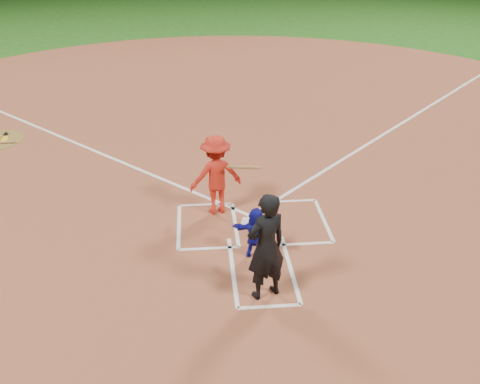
{
  "coord_description": "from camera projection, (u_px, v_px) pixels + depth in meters",
  "views": [
    {
      "loc": [
        -1.13,
        -9.94,
        6.03
      ],
      "look_at": [
        -0.3,
        -0.4,
        1.0
      ],
      "focal_mm": 40.0,
      "sensor_mm": 36.0,
      "label": 1
    }
  ],
  "objects": [
    {
      "name": "ground",
      "position": [
        252.0,
        223.0,
        11.66
      ],
      "size": [
        120.0,
        120.0,
        0.0
      ],
      "primitive_type": "plane",
      "color": "#1C5114",
      "rests_on": "ground"
    },
    {
      "name": "home_plate_dirt",
      "position": [
        232.0,
        126.0,
        16.95
      ],
      "size": [
        28.0,
        28.0,
        0.01
      ],
      "primitive_type": "cylinder",
      "color": "brown",
      "rests_on": "ground"
    },
    {
      "name": "home_plate",
      "position": [
        252.0,
        223.0,
        11.65
      ],
      "size": [
        0.6,
        0.6,
        0.02
      ],
      "primitive_type": "cylinder",
      "rotation": [
        0.0,
        0.0,
        3.14
      ],
      "color": "silver",
      "rests_on": "home_plate_dirt"
    },
    {
      "name": "on_deck_bat_a",
      "position": [
        2.0,
        136.0,
        16.09
      ],
      "size": [
        0.1,
        0.84,
        0.06
      ],
      "primitive_type": "cylinder",
      "rotation": [
        1.57,
        0.0,
        0.05
      ],
      "color": "olive",
      "rests_on": "on_deck_circle"
    },
    {
      "name": "on_deck_bat_c",
      "position": [
        1.0,
        142.0,
        15.62
      ],
      "size": [
        0.84,
        0.1,
        0.06
      ],
      "primitive_type": "cylinder",
      "rotation": [
        1.57,
        0.0,
        1.61
      ],
      "color": "olive",
      "rests_on": "on_deck_circle"
    },
    {
      "name": "bat_weight_donut",
      "position": [
        5.0,
        134.0,
        16.23
      ],
      "size": [
        0.19,
        0.19,
        0.05
      ],
      "primitive_type": "torus",
      "color": "black",
      "rests_on": "on_deck_circle"
    },
    {
      "name": "catcher",
      "position": [
        256.0,
        233.0,
        10.3
      ],
      "size": [
        1.03,
        0.6,
        1.06
      ],
      "primitive_type": "imported",
      "rotation": [
        0.0,
        0.0,
        2.82
      ],
      "color": "#121398",
      "rests_on": "home_plate_dirt"
    },
    {
      "name": "umpire",
      "position": [
        266.0,
        247.0,
        9.01
      ],
      "size": [
        0.87,
        0.74,
        2.01
      ],
      "primitive_type": "imported",
      "rotation": [
        0.0,
        0.0,
        3.56
      ],
      "color": "black",
      "rests_on": "home_plate_dirt"
    },
    {
      "name": "chalk_markings",
      "position": [
        234.0,
        134.0,
        16.32
      ],
      "size": [
        28.35,
        17.32,
        0.01
      ],
      "color": "white",
      "rests_on": "home_plate_dirt"
    },
    {
      "name": "batter_at_plate",
      "position": [
        216.0,
        175.0,
        11.7
      ],
      "size": [
        1.64,
        0.94,
        1.82
      ],
      "color": "red",
      "rests_on": "home_plate_dirt"
    }
  ]
}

